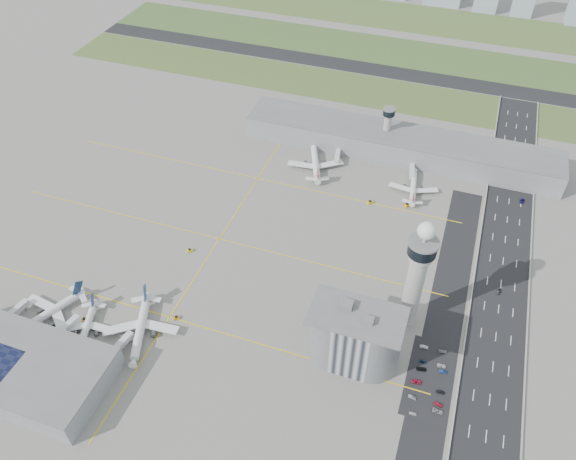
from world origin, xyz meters
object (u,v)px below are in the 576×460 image
(car_lot_0, at_px, (413,413))
(car_lot_2, at_px, (416,382))
(jet_bridge_far_0, at_px, (338,152))
(car_hw_2, at_px, (522,201))
(tug_1, at_px, (96,326))
(tug_4, at_px, (370,202))
(secondary_tower, at_px, (387,126))
(jet_bridge_near_1, at_px, (57,339))
(tug_5, at_px, (407,205))
(tug_3, at_px, (190,250))
(car_lot_7, at_px, (438,404))
(car_lot_1, at_px, (412,397))
(car_lot_4, at_px, (423,361))
(airplane_near_c, at_px, (139,326))
(tug_2, at_px, (176,318))
(tug_0, at_px, (84,319))
(airplane_near_b, at_px, (85,327))
(car_lot_5, at_px, (424,347))
(car_lot_11, at_px, (443,352))
(jet_bridge_far_1, at_px, (412,167))
(car_lot_6, at_px, (438,411))
(jet_bridge_near_2, at_px, (112,356))
(car_lot_3, at_px, (421,369))
(airplane_far_b, at_px, (414,184))
(jet_bridge_near_0, at_px, (6,322))
(car_lot_9, at_px, (443,372))
(car_lot_8, at_px, (441,392))
(airplane_far_a, at_px, (316,159))
(airplane_near_a, at_px, (46,311))
(car_lot_10, at_px, (442,366))
(car_hw_4, at_px, (505,148))
(control_tower, at_px, (417,272))
(car_hw_1, at_px, (499,292))

(car_lot_0, distance_m, car_lot_2, 16.16)
(jet_bridge_far_0, distance_m, car_hw_2, 120.81)
(tug_1, height_order, tug_4, tug_4)
(secondary_tower, xyz_separation_m, jet_bridge_near_1, (-113.00, -211.00, -15.95))
(tug_4, xyz_separation_m, tug_5, (22.06, 5.06, -0.00))
(tug_3, xyz_separation_m, car_lot_7, (145.34, -49.27, -0.33))
(car_lot_1, distance_m, car_lot_4, 20.16)
(airplane_near_c, height_order, tug_2, airplane_near_c)
(tug_0, bearing_deg, airplane_near_b, 108.04)
(car_lot_0, bearing_deg, tug_0, 86.39)
(car_lot_5, xyz_separation_m, car_lot_11, (8.93, 0.33, -0.05))
(airplane_near_c, relative_size, car_lot_1, 11.97)
(secondary_tower, distance_m, jet_bridge_far_1, 32.60)
(car_lot_2, relative_size, car_lot_6, 1.00)
(jet_bridge_near_1, distance_m, jet_bridge_near_2, 30.00)
(airplane_near_b, distance_m, airplane_near_c, 26.65)
(car_lot_2, distance_m, car_lot_3, 7.43)
(airplane_far_b, height_order, car_hw_2, airplane_far_b)
(jet_bridge_near_0, distance_m, car_lot_9, 211.28)
(car_lot_7, bearing_deg, car_lot_8, 4.62)
(car_lot_3, height_order, car_lot_5, car_lot_3)
(jet_bridge_far_0, distance_m, tug_4, 53.20)
(jet_bridge_far_0, xyz_separation_m, tug_3, (-53.42, -116.77, -1.93))
(airplane_far_b, xyz_separation_m, car_lot_0, (27.32, -153.32, -4.60))
(car_lot_6, bearing_deg, tug_3, 75.54)
(airplane_far_a, xyz_separation_m, airplane_far_b, (65.75, -3.82, -0.99))
(jet_bridge_far_0, relative_size, jet_bridge_far_1, 1.00)
(airplane_near_a, height_order, car_lot_9, airplane_near_a)
(car_lot_1, bearing_deg, airplane_near_b, 102.31)
(airplane_far_b, distance_m, tug_2, 168.87)
(car_lot_1, bearing_deg, car_lot_8, -53.49)
(tug_1, relative_size, car_lot_1, 0.80)
(airplane_near_b, bearing_deg, car_lot_5, 87.60)
(car_lot_10, xyz_separation_m, car_hw_4, (16.29, 192.05, 0.02))
(airplane_near_a, distance_m, tug_1, 26.04)
(car_lot_0, bearing_deg, jet_bridge_near_0, 90.56)
(control_tower, relative_size, car_lot_0, 20.07)
(airplane_far_a, height_order, jet_bridge_far_1, airplane_far_a)
(car_lot_5, xyz_separation_m, car_hw_2, (39.32, 128.23, 0.00))
(secondary_tower, xyz_separation_m, airplane_far_b, (26.83, -38.76, -13.65))
(jet_bridge_far_1, xyz_separation_m, car_lot_6, (42.17, -169.55, -2.20))
(car_lot_0, relative_size, car_hw_4, 0.94)
(tug_0, relative_size, car_lot_1, 0.79)
(jet_bridge_far_0, bearing_deg, jet_bridge_near_0, -40.79)
(tug_2, xyz_separation_m, tug_3, (-15.13, 44.80, 0.07))
(car_lot_9, xyz_separation_m, car_hw_1, (20.53, 58.28, 0.04))
(airplane_near_a, distance_m, car_lot_6, 191.20)
(car_hw_2, bearing_deg, jet_bridge_near_1, -130.26)
(tug_3, distance_m, car_hw_1, 167.61)
(airplane_near_a, relative_size, tug_3, 13.08)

